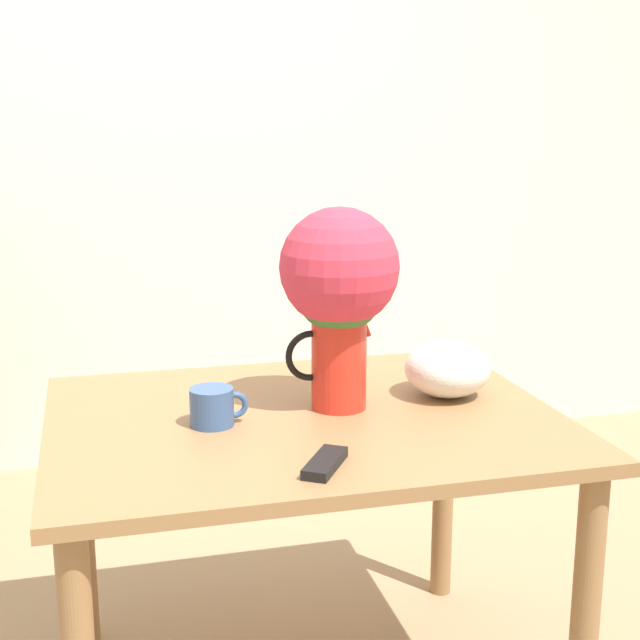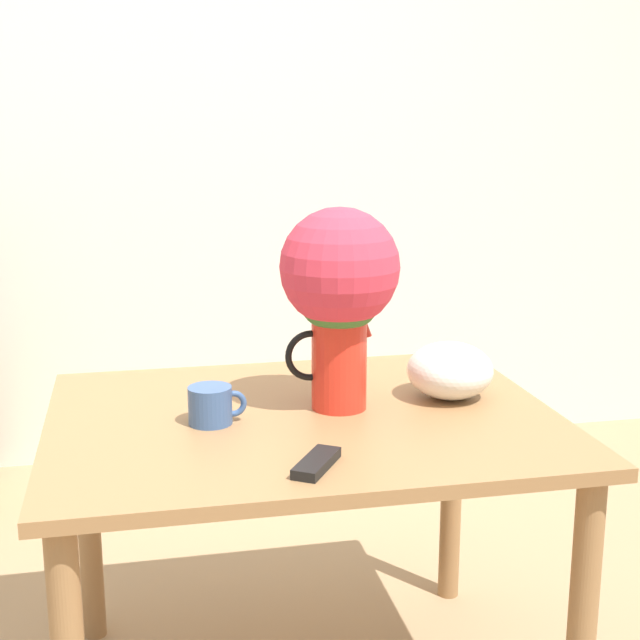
% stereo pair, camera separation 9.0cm
% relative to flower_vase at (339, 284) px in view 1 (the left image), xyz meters
% --- Properties ---
extents(wall_back, '(8.00, 0.05, 2.60)m').
position_rel_flower_vase_xyz_m(wall_back, '(-0.23, 1.68, 0.28)').
color(wall_back, silver).
rests_on(wall_back, ground_plane).
extents(table, '(1.14, 0.89, 0.73)m').
position_rel_flower_vase_xyz_m(table, '(-0.09, -0.03, -0.40)').
color(table, olive).
rests_on(table, ground_plane).
extents(flower_vase, '(0.27, 0.27, 0.46)m').
position_rel_flower_vase_xyz_m(flower_vase, '(0.00, 0.00, 0.00)').
color(flower_vase, red).
rests_on(flower_vase, table).
extents(coffee_mug, '(0.13, 0.10, 0.08)m').
position_rel_flower_vase_xyz_m(coffee_mug, '(-0.30, -0.05, -0.25)').
color(coffee_mug, '#385689').
rests_on(coffee_mug, table).
extents(white_bowl, '(0.21, 0.21, 0.13)m').
position_rel_flower_vase_xyz_m(white_bowl, '(0.28, 0.02, -0.22)').
color(white_bowl, silver).
rests_on(white_bowl, table).
extents(remote_control, '(0.12, 0.15, 0.02)m').
position_rel_flower_vase_xyz_m(remote_control, '(-0.12, -0.34, -0.28)').
color(remote_control, black).
rests_on(remote_control, table).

